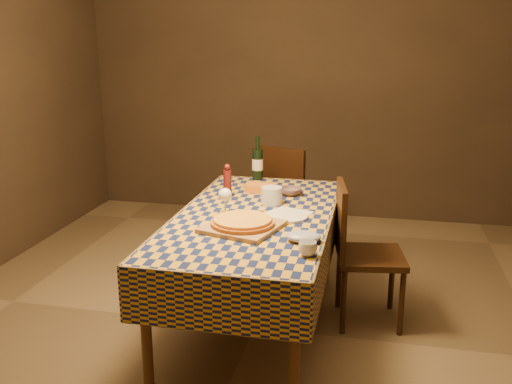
% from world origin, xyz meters
% --- Properties ---
extents(room, '(5.00, 5.10, 2.70)m').
position_xyz_m(room, '(0.00, 0.00, 1.35)').
color(room, brown).
rests_on(room, ground).
extents(dining_table, '(0.94, 1.84, 0.77)m').
position_xyz_m(dining_table, '(0.00, 0.00, 0.69)').
color(dining_table, brown).
rests_on(dining_table, ground).
extents(cutting_board, '(0.48, 0.48, 0.02)m').
position_xyz_m(cutting_board, '(-0.01, -0.27, 0.78)').
color(cutting_board, '#A5794D').
rests_on(cutting_board, dining_table).
extents(pizza, '(0.41, 0.41, 0.04)m').
position_xyz_m(pizza, '(-0.01, -0.27, 0.81)').
color(pizza, '#A5531B').
rests_on(pizza, cutting_board).
extents(pepper_mill, '(0.07, 0.07, 0.23)m').
position_xyz_m(pepper_mill, '(-0.26, 0.33, 0.88)').
color(pepper_mill, '#531315').
rests_on(pepper_mill, dining_table).
extents(bowl, '(0.16, 0.16, 0.05)m').
position_xyz_m(bowl, '(0.15, 0.48, 0.79)').
color(bowl, '#634A53').
rests_on(bowl, dining_table).
extents(wine_glass, '(0.08, 0.08, 0.16)m').
position_xyz_m(wine_glass, '(-0.18, -0.02, 0.89)').
color(wine_glass, white).
rests_on(wine_glass, dining_table).
extents(wine_bottle, '(0.11, 0.11, 0.33)m').
position_xyz_m(wine_bottle, '(-0.16, 0.86, 0.89)').
color(wine_bottle, black).
rests_on(wine_bottle, dining_table).
extents(deli_tub, '(0.16, 0.16, 0.11)m').
position_xyz_m(deli_tub, '(0.06, 0.24, 0.83)').
color(deli_tub, silver).
rests_on(deli_tub, dining_table).
extents(takeout_container, '(0.22, 0.16, 0.05)m').
position_xyz_m(takeout_container, '(-0.07, 0.53, 0.80)').
color(takeout_container, orange).
rests_on(takeout_container, dining_table).
extents(white_plate, '(0.33, 0.33, 0.02)m').
position_xyz_m(white_plate, '(0.20, -0.01, 0.78)').
color(white_plate, white).
rests_on(white_plate, dining_table).
extents(tumbler, '(0.10, 0.10, 0.07)m').
position_xyz_m(tumbler, '(0.40, -0.59, 0.81)').
color(tumbler, white).
rests_on(tumbler, dining_table).
extents(flour_patch, '(0.27, 0.24, 0.00)m').
position_xyz_m(flour_patch, '(0.22, 0.08, 0.77)').
color(flour_patch, silver).
rests_on(flour_patch, dining_table).
extents(flour_bag, '(0.20, 0.16, 0.05)m').
position_xyz_m(flour_bag, '(0.36, -0.40, 0.80)').
color(flour_bag, '#A0A9CD').
rests_on(flour_bag, dining_table).
extents(chair_far, '(0.55, 0.55, 0.93)m').
position_xyz_m(chair_far, '(-0.01, 1.41, 0.52)').
color(chair_far, black).
rests_on(chair_far, ground).
extents(chair_right, '(0.49, 0.48, 0.93)m').
position_xyz_m(chair_right, '(0.63, 0.25, 0.52)').
color(chair_right, black).
rests_on(chair_right, ground).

